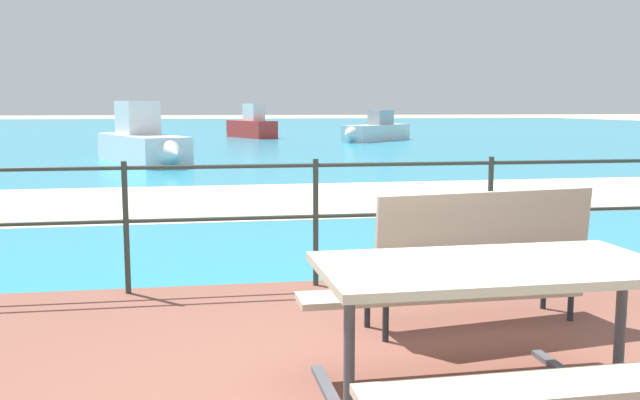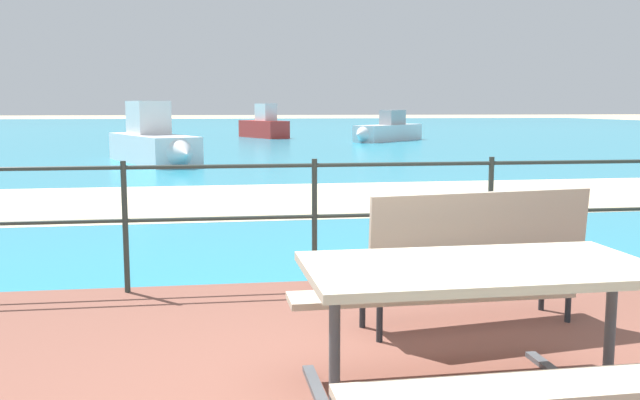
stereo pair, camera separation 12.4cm
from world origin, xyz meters
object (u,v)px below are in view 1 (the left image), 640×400
object	(u,v)px
picnic_table	(491,302)
boat_mid	(142,143)
park_bench	(479,246)
boat_near	(250,126)
boat_far	(376,131)

from	to	relation	value
picnic_table	boat_mid	distance (m)	16.47
picnic_table	park_bench	size ratio (longest dim) A/B	1.02
picnic_table	boat_near	bearing A→B (deg)	86.74
park_bench	boat_far	bearing A→B (deg)	-111.30
boat_near	boat_mid	xyz separation A→B (m)	(-3.88, -14.89, -0.00)
park_bench	boat_far	distance (m)	26.32
boat_near	boat_far	bearing A→B (deg)	-152.92
boat_mid	boat_near	bearing A→B (deg)	142.76
picnic_table	park_bench	xyz separation A→B (m)	(0.49, 1.34, -0.02)
boat_near	boat_far	distance (m)	6.61
picnic_table	boat_mid	world-z (taller)	boat_mid
park_bench	boat_far	xyz separation A→B (m)	(5.77, 25.68, -0.16)
picnic_table	boat_near	distance (m)	31.14
boat_mid	picnic_table	bearing A→B (deg)	-12.88
park_bench	picnic_table	bearing A→B (deg)	61.24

